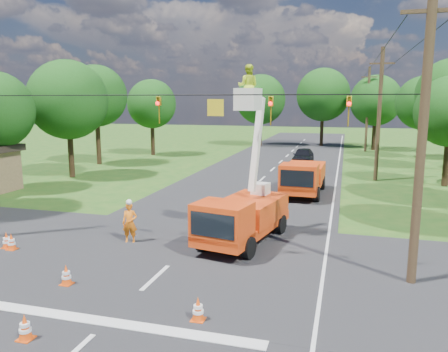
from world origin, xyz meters
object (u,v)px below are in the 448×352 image
(pole_right_near, at_px, (423,132))
(tree_right_e, at_px, (423,103))
(ground_worker, at_px, (130,223))
(distant_car, at_px, (303,156))
(traffic_cone_8, at_px, (66,275))
(tree_left_e, at_px, (96,96))
(traffic_cone_0, at_px, (25,327))
(pole_right_mid, at_px, (379,114))
(traffic_cone_3, at_px, (276,208))
(traffic_cone_7, at_px, (306,186))
(tree_far_a, at_px, (261,100))
(tree_far_c, at_px, (376,101))
(traffic_cone_1, at_px, (198,309))
(tree_left_d, at_px, (68,100))
(pole_right_far, at_px, (368,109))
(bucket_truck, at_px, (243,206))
(traffic_cone_5, at_px, (7,240))
(traffic_cone_2, at_px, (252,218))
(traffic_cone_4, at_px, (12,242))
(tree_far_b, at_px, (323,95))
(second_truck, at_px, (303,177))

(pole_right_near, height_order, tree_right_e, pole_right_near)
(ground_worker, relative_size, distant_car, 0.39)
(traffic_cone_8, bearing_deg, tree_left_e, 119.25)
(traffic_cone_0, xyz_separation_m, pole_right_mid, (10.07, 26.54, 4.75))
(traffic_cone_3, bearing_deg, pole_right_mid, 64.49)
(traffic_cone_7, bearing_deg, tree_far_a, 106.94)
(tree_far_c, bearing_deg, traffic_cone_1, -98.71)
(tree_left_d, relative_size, tree_left_e, 0.98)
(traffic_cone_0, relative_size, traffic_cone_7, 1.00)
(pole_right_far, height_order, tree_far_c, pole_right_far)
(bucket_truck, xyz_separation_m, traffic_cone_7, (1.70, 11.74, -1.27))
(traffic_cone_3, relative_size, traffic_cone_5, 1.00)
(ground_worker, relative_size, tree_left_d, 0.19)
(bucket_truck, height_order, traffic_cone_2, bucket_truck)
(traffic_cone_7, bearing_deg, pole_right_far, 79.47)
(distant_car, bearing_deg, traffic_cone_0, -95.36)
(traffic_cone_4, distance_m, tree_far_c, 46.30)
(ground_worker, distance_m, traffic_cone_8, 4.62)
(traffic_cone_4, xyz_separation_m, pole_right_near, (15.42, 0.91, 4.75))
(bucket_truck, height_order, tree_far_a, tree_far_a)
(tree_left_e, bearing_deg, pole_right_far, 35.43)
(traffic_cone_7, xyz_separation_m, tree_far_a, (-8.73, 28.66, 5.83))
(tree_far_b, bearing_deg, traffic_cone_8, -96.65)
(traffic_cone_2, distance_m, traffic_cone_4, 10.76)
(second_truck, distance_m, distant_car, 14.52)
(traffic_cone_0, relative_size, traffic_cone_5, 1.00)
(second_truck, bearing_deg, tree_far_a, 107.77)
(ground_worker, distance_m, pole_right_mid, 22.19)
(traffic_cone_7, bearing_deg, bucket_truck, -98.25)
(traffic_cone_1, bearing_deg, traffic_cone_2, 93.05)
(tree_far_b, xyz_separation_m, tree_far_c, (6.50, -3.00, -0.75))
(second_truck, relative_size, pole_right_near, 0.62)
(traffic_cone_0, bearing_deg, tree_far_c, 77.15)
(traffic_cone_8, bearing_deg, tree_far_c, 75.01)
(pole_right_mid, distance_m, tree_far_b, 25.65)
(traffic_cone_0, xyz_separation_m, traffic_cone_8, (-1.06, 3.24, 0.00))
(bucket_truck, bearing_deg, traffic_cone_2, 104.54)
(bucket_truck, bearing_deg, pole_right_mid, 80.89)
(tree_left_d, bearing_deg, traffic_cone_8, -55.94)
(traffic_cone_4, bearing_deg, ground_worker, 27.45)
(traffic_cone_2, relative_size, pole_right_mid, 0.07)
(pole_right_far, xyz_separation_m, tree_far_a, (-13.50, 3.00, 1.08))
(pole_right_mid, bearing_deg, traffic_cone_3, -115.51)
(traffic_cone_7, bearing_deg, tree_left_d, 177.97)
(pole_right_mid, xyz_separation_m, tree_left_e, (-25.30, 2.00, 1.38))
(traffic_cone_4, bearing_deg, pole_right_near, 3.38)
(traffic_cone_5, xyz_separation_m, pole_right_mid, (15.77, 20.79, 4.75))
(tree_far_c, bearing_deg, traffic_cone_4, -110.94)
(traffic_cone_2, distance_m, tree_far_a, 38.76)
(traffic_cone_8, relative_size, tree_far_b, 0.07)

